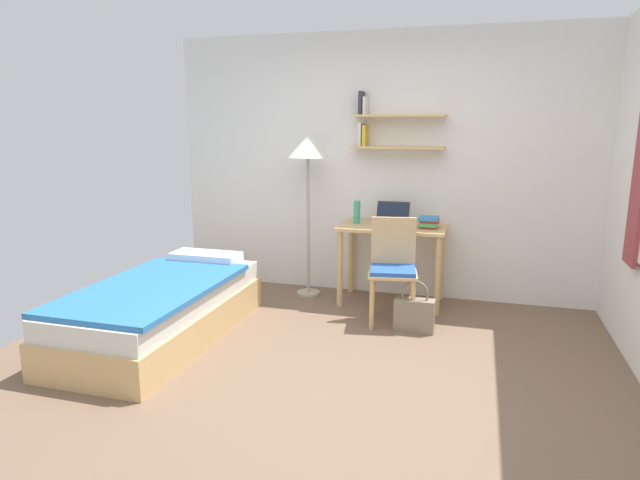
{
  "coord_description": "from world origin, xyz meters",
  "views": [
    {
      "loc": [
        0.87,
        -3.35,
        1.71
      ],
      "look_at": [
        -0.26,
        0.51,
        0.85
      ],
      "focal_mm": 30.28,
      "sensor_mm": 36.0,
      "label": 1
    }
  ],
  "objects_px": {
    "standing_lamp": "(308,155)",
    "book_stack": "(429,222)",
    "water_bottle": "(357,212)",
    "handbag": "(414,314)",
    "desk": "(392,241)",
    "desk_chair": "(393,265)",
    "bed": "(163,309)",
    "laptop": "(392,219)"
  },
  "relations": [
    {
      "from": "desk",
      "to": "handbag",
      "type": "distance_m",
      "value": 0.89
    },
    {
      "from": "bed",
      "to": "standing_lamp",
      "type": "bearing_deg",
      "value": 61.01
    },
    {
      "from": "bed",
      "to": "desk_chair",
      "type": "distance_m",
      "value": 1.97
    },
    {
      "from": "laptop",
      "to": "standing_lamp",
      "type": "bearing_deg",
      "value": -179.7
    },
    {
      "from": "desk",
      "to": "book_stack",
      "type": "distance_m",
      "value": 0.39
    },
    {
      "from": "water_bottle",
      "to": "book_stack",
      "type": "xyz_separation_m",
      "value": [
        0.7,
        -0.02,
        -0.06
      ]
    },
    {
      "from": "desk",
      "to": "book_stack",
      "type": "relative_size",
      "value": 4.25
    },
    {
      "from": "desk_chair",
      "to": "laptop",
      "type": "xyz_separation_m",
      "value": [
        -0.1,
        0.54,
        0.31
      ]
    },
    {
      "from": "laptop",
      "to": "book_stack",
      "type": "relative_size",
      "value": 1.34
    },
    {
      "from": "laptop",
      "to": "water_bottle",
      "type": "height_order",
      "value": "water_bottle"
    },
    {
      "from": "bed",
      "to": "desk_chair",
      "type": "relative_size",
      "value": 2.15
    },
    {
      "from": "water_bottle",
      "to": "handbag",
      "type": "bearing_deg",
      "value": -47.16
    },
    {
      "from": "water_bottle",
      "to": "desk",
      "type": "bearing_deg",
      "value": -4.69
    },
    {
      "from": "desk_chair",
      "to": "water_bottle",
      "type": "height_order",
      "value": "water_bottle"
    },
    {
      "from": "standing_lamp",
      "to": "desk",
      "type": "bearing_deg",
      "value": -1.82
    },
    {
      "from": "desk",
      "to": "handbag",
      "type": "xyz_separation_m",
      "value": [
        0.31,
        -0.69,
        -0.47
      ]
    },
    {
      "from": "standing_lamp",
      "to": "book_stack",
      "type": "xyz_separation_m",
      "value": [
        1.19,
        -0.02,
        -0.6
      ]
    },
    {
      "from": "handbag",
      "to": "laptop",
      "type": "bearing_deg",
      "value": 113.91
    },
    {
      "from": "bed",
      "to": "desk",
      "type": "xyz_separation_m",
      "value": [
        1.65,
        1.4,
        0.38
      ]
    },
    {
      "from": "handbag",
      "to": "desk_chair",
      "type": "bearing_deg",
      "value": 140.47
    },
    {
      "from": "bed",
      "to": "laptop",
      "type": "bearing_deg",
      "value": 41.26
    },
    {
      "from": "bed",
      "to": "handbag",
      "type": "distance_m",
      "value": 2.08
    },
    {
      "from": "bed",
      "to": "book_stack",
      "type": "distance_m",
      "value": 2.51
    },
    {
      "from": "desk",
      "to": "laptop",
      "type": "relative_size",
      "value": 3.16
    },
    {
      "from": "water_bottle",
      "to": "laptop",
      "type": "bearing_deg",
      "value": 0.4
    },
    {
      "from": "desk_chair",
      "to": "handbag",
      "type": "distance_m",
      "value": 0.46
    },
    {
      "from": "bed",
      "to": "desk_chair",
      "type": "xyz_separation_m",
      "value": [
        1.74,
        0.9,
        0.27
      ]
    },
    {
      "from": "water_bottle",
      "to": "handbag",
      "type": "distance_m",
      "value": 1.22
    },
    {
      "from": "water_bottle",
      "to": "handbag",
      "type": "xyz_separation_m",
      "value": [
        0.66,
        -0.72,
        -0.73
      ]
    },
    {
      "from": "bed",
      "to": "desk",
      "type": "height_order",
      "value": "desk"
    },
    {
      "from": "book_stack",
      "to": "laptop",
      "type": "bearing_deg",
      "value": 176.63
    },
    {
      "from": "bed",
      "to": "handbag",
      "type": "height_order",
      "value": "bed"
    },
    {
      "from": "bed",
      "to": "book_stack",
      "type": "bearing_deg",
      "value": 35.47
    },
    {
      "from": "desk",
      "to": "book_stack",
      "type": "bearing_deg",
      "value": 1.87
    },
    {
      "from": "desk",
      "to": "desk_chair",
      "type": "distance_m",
      "value": 0.53
    },
    {
      "from": "book_stack",
      "to": "handbag",
      "type": "height_order",
      "value": "book_stack"
    },
    {
      "from": "standing_lamp",
      "to": "water_bottle",
      "type": "height_order",
      "value": "standing_lamp"
    },
    {
      "from": "bed",
      "to": "desk_chair",
      "type": "bearing_deg",
      "value": 27.33
    },
    {
      "from": "desk_chair",
      "to": "handbag",
      "type": "bearing_deg",
      "value": -39.53
    },
    {
      "from": "water_bottle",
      "to": "desk_chair",
      "type": "bearing_deg",
      "value": -50.25
    },
    {
      "from": "laptop",
      "to": "book_stack",
      "type": "distance_m",
      "value": 0.35
    },
    {
      "from": "laptop",
      "to": "water_bottle",
      "type": "distance_m",
      "value": 0.35
    }
  ]
}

